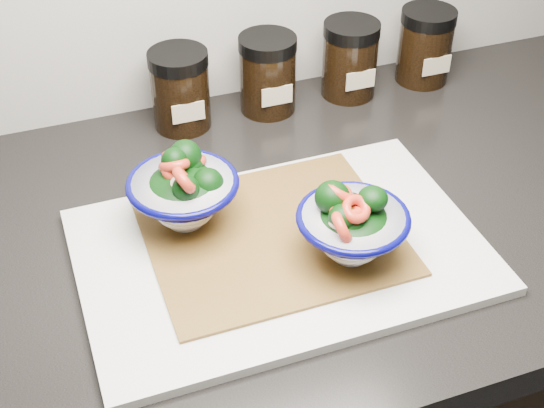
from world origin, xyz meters
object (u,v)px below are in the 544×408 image
object	(u,v)px
cutting_board	(280,251)
spice_jar_c	(350,59)
spice_jar_a	(180,90)
spice_jar_d	(425,46)
bowl_right	(351,226)
bowl_left	(184,191)
spice_jar_b	(268,74)

from	to	relation	value
cutting_board	spice_jar_c	bearing A→B (deg)	53.76
spice_jar_a	spice_jar_d	world-z (taller)	same
bowl_right	spice_jar_a	size ratio (longest dim) A/B	1.10
bowl_left	spice_jar_d	xyz separation A→B (m)	(0.43, 0.22, -0.00)
bowl_left	spice_jar_c	bearing A→B (deg)	35.82
bowl_right	spice_jar_d	xyz separation A→B (m)	(0.28, 0.34, 0.00)
bowl_left	spice_jar_d	size ratio (longest dim) A/B	1.14
spice_jar_d	spice_jar_c	bearing A→B (deg)	180.00
bowl_right	spice_jar_c	bearing A→B (deg)	65.69
cutting_board	spice_jar_c	size ratio (longest dim) A/B	3.98
spice_jar_a	spice_jar_b	world-z (taller)	same
bowl_left	spice_jar_b	distance (m)	0.29
spice_jar_b	spice_jar_c	xyz separation A→B (m)	(0.13, 0.00, 0.00)
bowl_right	spice_jar_a	xyz separation A→B (m)	(-0.10, 0.34, 0.00)
spice_jar_c	spice_jar_d	size ratio (longest dim) A/B	1.00
bowl_right	spice_jar_d	size ratio (longest dim) A/B	1.10
bowl_right	spice_jar_d	world-z (taller)	same
spice_jar_a	bowl_left	bearing A→B (deg)	-103.48
bowl_right	spice_jar_a	world-z (taller)	same
bowl_right	spice_jar_c	xyz separation A→B (m)	(0.15, 0.34, 0.00)
spice_jar_c	spice_jar_d	bearing A→B (deg)	0.00
bowl_right	bowl_left	bearing A→B (deg)	142.18
cutting_board	spice_jar_c	distance (m)	0.38
spice_jar_a	spice_jar_b	xyz separation A→B (m)	(0.13, 0.00, 0.00)
bowl_right	spice_jar_c	size ratio (longest dim) A/B	1.10
bowl_left	spice_jar_b	size ratio (longest dim) A/B	1.14
bowl_left	cutting_board	bearing A→B (deg)	-42.08
cutting_board	spice_jar_b	size ratio (longest dim) A/B	3.98
spice_jar_a	spice_jar_c	size ratio (longest dim) A/B	1.00
spice_jar_b	spice_jar_c	bearing A→B (deg)	0.00
spice_jar_c	spice_jar_d	world-z (taller)	same
cutting_board	bowl_left	world-z (taller)	bowl_left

